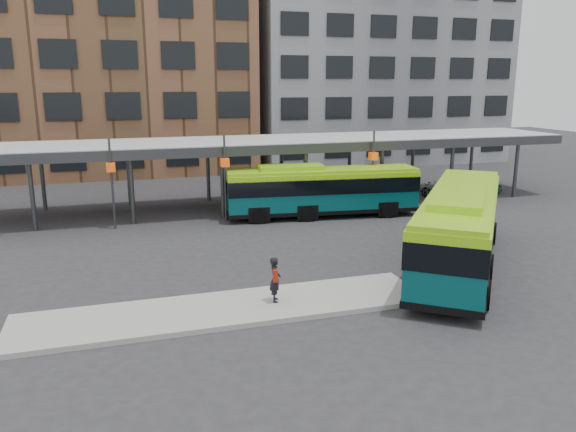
# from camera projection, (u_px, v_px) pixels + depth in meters

# --- Properties ---
(ground) EXTENTS (120.00, 120.00, 0.00)m
(ground) POSITION_uv_depth(u_px,v_px,m) (342.00, 269.00, 23.52)
(ground) COLOR #28282B
(ground) RESTS_ON ground
(boarding_island) EXTENTS (14.00, 3.00, 0.18)m
(boarding_island) POSITION_uv_depth(u_px,v_px,m) (227.00, 309.00, 19.12)
(boarding_island) COLOR gray
(boarding_island) RESTS_ON ground
(canopy) EXTENTS (40.00, 6.53, 4.80)m
(canopy) POSITION_uv_depth(u_px,v_px,m) (262.00, 144.00, 34.53)
(canopy) COLOR #999B9E
(canopy) RESTS_ON ground
(building_brick) EXTENTS (26.00, 14.00, 22.00)m
(building_brick) POSITION_uv_depth(u_px,v_px,m) (91.00, 41.00, 47.74)
(building_brick) COLOR brown
(building_brick) RESTS_ON ground
(building_grey) EXTENTS (24.00, 14.00, 20.00)m
(building_grey) POSITION_uv_depth(u_px,v_px,m) (369.00, 57.00, 55.51)
(building_grey) COLOR slate
(building_grey) RESTS_ON ground
(bus_front) EXTENTS (9.95, 11.57, 3.48)m
(bus_front) POSITION_uv_depth(u_px,v_px,m) (460.00, 225.00, 23.36)
(bus_front) COLOR #07494D
(bus_front) RESTS_ON ground
(bus_rear) EXTENTS (11.21, 3.55, 3.04)m
(bus_rear) POSITION_uv_depth(u_px,v_px,m) (321.00, 189.00, 32.32)
(bus_rear) COLOR #07494D
(bus_rear) RESTS_ON ground
(pedestrian) EXTENTS (0.50, 0.67, 1.60)m
(pedestrian) POSITION_uv_depth(u_px,v_px,m) (275.00, 279.00, 19.41)
(pedestrian) COLOR black
(pedestrian) RESTS_ON boarding_island
(bike_rack) EXTENTS (6.85, 1.72, 1.06)m
(bike_rack) POSITION_uv_depth(u_px,v_px,m) (458.00, 189.00, 38.33)
(bike_rack) COLOR slate
(bike_rack) RESTS_ON ground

